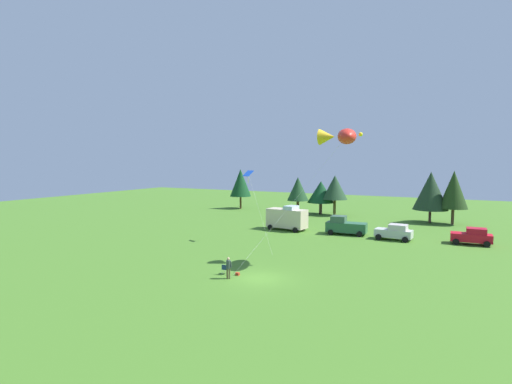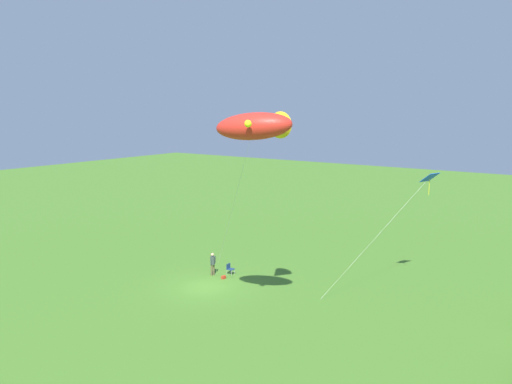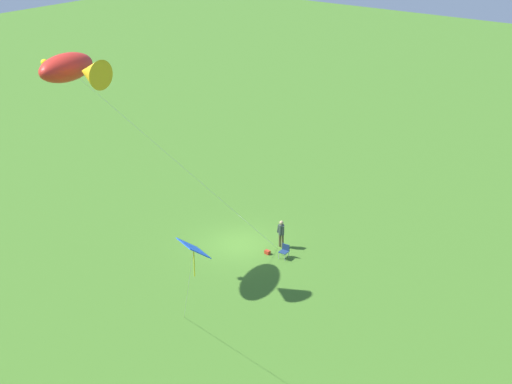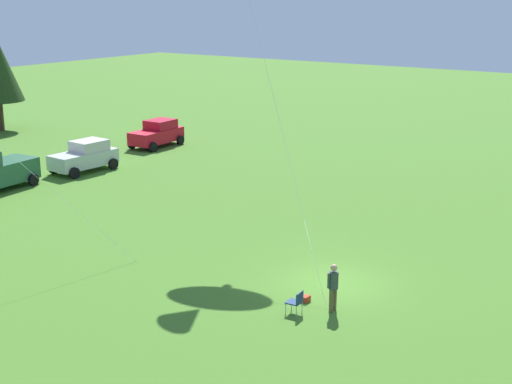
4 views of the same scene
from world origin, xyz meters
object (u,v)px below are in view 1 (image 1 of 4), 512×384
(truck_green_flatbed, at_px, (345,226))
(folding_chair, at_px, (225,268))
(backpack_on_grass, at_px, (237,274))
(kite_large_fish, at_px, (342,136))
(car_red_sedan, at_px, (472,236))
(kite_diamond_blue, at_px, (249,175))
(car_silver_compact, at_px, (395,232))
(van_camper_beige, at_px, (287,218))
(person_kite_flyer, at_px, (228,266))

(truck_green_flatbed, bearing_deg, folding_chair, 75.21)
(folding_chair, height_order, backpack_on_grass, folding_chair)
(backpack_on_grass, height_order, kite_large_fish, kite_large_fish)
(car_red_sedan, height_order, kite_large_fish, kite_large_fish)
(car_red_sedan, xyz_separation_m, kite_diamond_blue, (-23.26, -9.80, 6.78))
(car_silver_compact, height_order, kite_large_fish, kite_large_fish)
(van_camper_beige, height_order, kite_large_fish, kite_large_fish)
(backpack_on_grass, xyz_separation_m, truck_green_flatbed, (3.00, 22.05, 0.99))
(folding_chair, bearing_deg, person_kite_flyer, -138.85)
(person_kite_flyer, distance_m, folding_chair, 1.40)
(car_red_sedan, bearing_deg, folding_chair, -130.14)
(van_camper_beige, bearing_deg, person_kite_flyer, -71.25)
(folding_chair, height_order, van_camper_beige, van_camper_beige)
(folding_chair, bearing_deg, car_silver_compact, -28.38)
(car_silver_compact, distance_m, kite_large_fish, 17.53)
(van_camper_beige, height_order, car_silver_compact, van_camper_beige)
(backpack_on_grass, distance_m, van_camper_beige, 22.26)
(truck_green_flatbed, height_order, car_silver_compact, truck_green_flatbed)
(kite_large_fish, bearing_deg, van_camper_beige, 128.76)
(person_kite_flyer, relative_size, truck_green_flatbed, 0.34)
(car_silver_compact, relative_size, kite_large_fish, 0.35)
(car_silver_compact, bearing_deg, truck_green_flatbed, 176.38)
(backpack_on_grass, relative_size, car_red_sedan, 0.08)
(truck_green_flatbed, bearing_deg, van_camper_beige, -1.67)
(kite_diamond_blue, bearing_deg, person_kite_flyer, -67.47)
(folding_chair, height_order, kite_large_fish, kite_large_fish)
(person_kite_flyer, height_order, kite_diamond_blue, kite_diamond_blue)
(folding_chair, distance_m, car_red_sedan, 29.31)
(kite_diamond_blue, bearing_deg, kite_large_fish, -22.77)
(truck_green_flatbed, bearing_deg, car_silver_compact, 168.24)
(person_kite_flyer, height_order, van_camper_beige, van_camper_beige)
(van_camper_beige, bearing_deg, folding_chair, -73.04)
(car_silver_compact, distance_m, kite_diamond_blue, 18.60)
(car_silver_compact, bearing_deg, backpack_on_grass, -109.64)
(car_silver_compact, xyz_separation_m, car_red_sedan, (8.15, 1.33, 0.00))
(car_silver_compact, bearing_deg, car_red_sedan, 12.91)
(person_kite_flyer, height_order, kite_large_fish, kite_large_fish)
(backpack_on_grass, xyz_separation_m, kite_large_fish, (6.43, 7.59, 11.46))
(backpack_on_grass, bearing_deg, kite_large_fish, 49.75)
(person_kite_flyer, height_order, car_red_sedan, car_red_sedan)
(car_silver_compact, bearing_deg, folding_chair, -111.75)
(kite_large_fish, bearing_deg, folding_chair, -133.71)
(car_silver_compact, bearing_deg, van_camper_beige, -177.98)
(van_camper_beige, relative_size, car_red_sedan, 1.33)
(person_kite_flyer, distance_m, backpack_on_grass, 1.49)
(truck_green_flatbed, height_order, kite_large_fish, kite_large_fish)
(person_kite_flyer, height_order, car_silver_compact, car_silver_compact)
(truck_green_flatbed, bearing_deg, car_red_sedan, 177.68)
(car_silver_compact, bearing_deg, kite_large_fish, -97.64)
(truck_green_flatbed, relative_size, kite_large_fish, 0.41)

